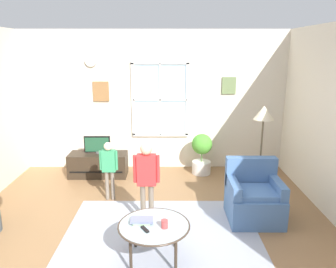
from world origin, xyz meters
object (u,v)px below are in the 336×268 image
person_green_shirt (110,164)px  potted_plant_by_window (203,152)px  person_red_shirt (148,175)px  armchair (255,198)px  television (98,144)px  book_stack (143,221)px  remote_near_books (146,229)px  tv_stand (99,165)px  floor_lamp (264,122)px  cup (165,224)px  coffee_table (155,227)px

person_green_shirt → potted_plant_by_window: person_green_shirt is taller
potted_plant_by_window → person_red_shirt: bearing=-116.1°
person_green_shirt → armchair: bearing=-15.5°
television → book_stack: (1.07, -2.62, -0.17)m
remote_near_books → tv_stand: bearing=111.9°
tv_stand → remote_near_books: 3.02m
tv_stand → television: television is taller
tv_stand → remote_near_books: (1.12, -2.79, 0.24)m
floor_lamp → person_green_shirt: bearing=-179.4°
book_stack → person_green_shirt: (-0.66, 1.55, 0.14)m
book_stack → armchair: bearing=30.7°
tv_stand → book_stack: bearing=-67.7°
book_stack → person_green_shirt: bearing=113.0°
tv_stand → floor_lamp: bearing=-19.8°
cup → person_green_shirt: size_ratio=0.10×
remote_near_books → cup: bearing=13.4°
television → potted_plant_by_window: potted_plant_by_window is taller
remote_near_books → book_stack: bearing=106.0°
person_red_shirt → book_stack: bearing=-91.0°
person_green_shirt → person_red_shirt: (0.67, -0.80, 0.14)m
cup → floor_lamp: 2.44m
book_stack → tv_stand: bearing=112.3°
book_stack → person_green_shirt: 1.69m
tv_stand → television: bearing=-90.0°
cup → person_green_shirt: 1.91m
book_stack → cup: 0.29m
armchair → cup: bearing=-141.3°
person_green_shirt → person_red_shirt: bearing=-50.0°
remote_near_books → television: bearing=111.9°
potted_plant_by_window → floor_lamp: floor_lamp is taller
coffee_table → floor_lamp: size_ratio=0.54×
armchair → cup: armchair is taller
tv_stand → cup: (1.34, -2.74, 0.27)m
book_stack → person_red_shirt: bearing=89.0°
book_stack → floor_lamp: bearing=40.9°
remote_near_books → person_green_shirt: person_green_shirt is taller
coffee_table → potted_plant_by_window: potted_plant_by_window is taller
floor_lamp → tv_stand: bearing=160.2°
person_green_shirt → floor_lamp: size_ratio=0.63×
television → cup: size_ratio=5.21×
armchair → remote_near_books: size_ratio=6.21×
television → potted_plant_by_window: bearing=3.5°
potted_plant_by_window → remote_near_books: bearing=-107.9°
person_red_shirt → floor_lamp: size_ratio=0.77×
tv_stand → coffee_table: size_ratio=1.32×
cup → remote_near_books: (-0.22, -0.05, -0.04)m
book_stack → remote_near_books: 0.17m
television → remote_near_books: size_ratio=3.61×
person_red_shirt → floor_lamp: (1.81, 0.83, 0.56)m
television → person_green_shirt: (0.42, -1.07, -0.02)m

